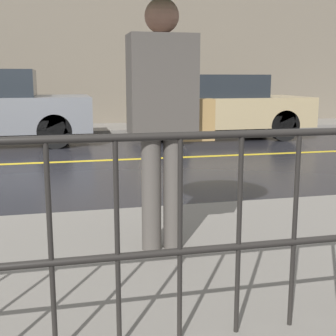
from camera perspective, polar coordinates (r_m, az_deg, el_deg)
The scene contains 7 objects.
ground_plane at distance 7.93m, azimuth -15.52°, elevation 0.59°, with size 80.00×80.00×0.00m, color black.
sidewalk_near at distance 3.35m, azimuth -18.55°, elevation -12.66°, with size 28.00×2.62×0.12m.
sidewalk_far at distance 12.24m, azimuth -14.81°, elevation 4.44°, with size 28.00×1.85×0.12m.
lane_marking at distance 7.93m, azimuth -15.53°, elevation 0.62°, with size 25.20×0.12×0.01m.
building_storefront at distance 13.29m, azimuth -15.20°, elevation 14.96°, with size 28.00×0.30×4.77m.
pedestrian at distance 3.35m, azimuth -0.68°, elevation 19.34°, with size 1.09×1.09×2.21m.
car_tan at distance 10.80m, azimuth 6.01°, elevation 7.55°, with size 4.01×1.76×1.44m.
Camera 1 is at (0.35, -7.81, 1.37)m, focal length 50.00 mm.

